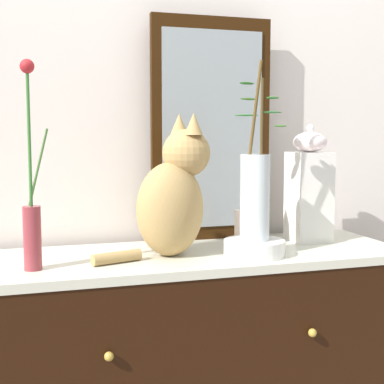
% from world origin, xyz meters
% --- Properties ---
extents(wall_back, '(4.40, 0.08, 2.60)m').
position_xyz_m(wall_back, '(0.00, 0.29, 1.30)').
color(wall_back, silver).
rests_on(wall_back, ground_plane).
extents(mirror_leaning, '(0.40, 0.03, 0.72)m').
position_xyz_m(mirror_leaning, '(0.12, 0.19, 1.26)').
color(mirror_leaning, black).
rests_on(mirror_leaning, sideboard).
extents(cat_sitting, '(0.36, 0.22, 0.41)m').
position_xyz_m(cat_sitting, '(-0.06, -0.02, 1.08)').
color(cat_sitting, tan).
rests_on(cat_sitting, sideboard).
extents(vase_slim_green, '(0.07, 0.05, 0.54)m').
position_xyz_m(vase_slim_green, '(-0.45, -0.08, 1.05)').
color(vase_slim_green, '#90343A').
rests_on(vase_slim_green, sideboard).
extents(bowl_porcelain, '(0.18, 0.18, 0.05)m').
position_xyz_m(bowl_porcelain, '(0.16, -0.09, 0.92)').
color(bowl_porcelain, white).
rests_on(bowl_porcelain, sideboard).
extents(vase_glass_clear, '(0.14, 0.16, 0.51)m').
position_xyz_m(vase_glass_clear, '(0.16, -0.09, 1.09)').
color(vase_glass_clear, silver).
rests_on(vase_glass_clear, bowl_porcelain).
extents(jar_lidded_porcelain, '(0.12, 0.12, 0.38)m').
position_xyz_m(jar_lidded_porcelain, '(0.42, 0.06, 1.07)').
color(jar_lidded_porcelain, white).
rests_on(jar_lidded_porcelain, sideboard).
extents(candle_pillar, '(0.04, 0.04, 0.13)m').
position_xyz_m(candle_pillar, '(0.17, 0.04, 0.96)').
color(candle_pillar, silver).
rests_on(candle_pillar, sideboard).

